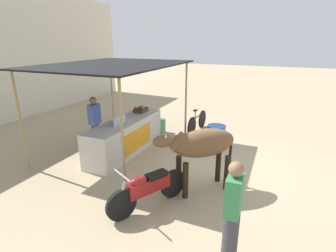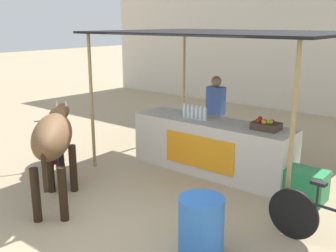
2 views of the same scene
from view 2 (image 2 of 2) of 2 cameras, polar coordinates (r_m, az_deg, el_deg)
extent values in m
plane|color=tan|center=(5.76, -5.93, -12.82)|extent=(60.00, 60.00, 0.00)
cube|color=beige|center=(12.41, 22.11, 13.36)|extent=(16.00, 0.50, 5.14)
cube|color=beige|center=(7.19, 6.28, -2.96)|extent=(3.00, 0.80, 0.96)
cube|color=orange|center=(6.86, 4.45, -3.80)|extent=(1.40, 0.02, 0.58)
cube|color=black|center=(7.10, 8.08, 13.31)|extent=(4.20, 3.20, 0.04)
cylinder|color=#997F51|center=(7.36, -11.02, 3.44)|extent=(0.06, 0.06, 2.49)
cylinder|color=#997F51|center=(5.18, 17.52, -1.79)|extent=(0.06, 0.06, 2.49)
cylinder|color=#997F51|center=(9.45, 2.34, 6.21)|extent=(0.06, 0.06, 2.49)
cylinder|color=silver|center=(7.30, 2.39, 2.20)|extent=(0.07, 0.07, 0.22)
cylinder|color=white|center=(7.28, 2.40, 3.16)|extent=(0.04, 0.04, 0.03)
cylinder|color=silver|center=(7.25, 2.96, 2.10)|extent=(0.07, 0.07, 0.22)
cylinder|color=white|center=(7.22, 2.97, 3.07)|extent=(0.04, 0.04, 0.03)
cylinder|color=silver|center=(7.20, 3.54, 2.00)|extent=(0.07, 0.07, 0.22)
cylinder|color=white|center=(7.17, 3.56, 2.97)|extent=(0.04, 0.04, 0.03)
cylinder|color=silver|center=(7.15, 4.14, 1.90)|extent=(0.07, 0.07, 0.22)
cylinder|color=white|center=(7.12, 4.15, 2.88)|extent=(0.04, 0.04, 0.03)
cylinder|color=silver|center=(7.10, 4.73, 1.80)|extent=(0.07, 0.07, 0.22)
cylinder|color=white|center=(7.07, 4.76, 2.78)|extent=(0.04, 0.04, 0.03)
cylinder|color=silver|center=(7.05, 5.34, 1.69)|extent=(0.07, 0.07, 0.22)
cylinder|color=white|center=(7.03, 5.37, 2.68)|extent=(0.04, 0.04, 0.03)
cube|color=#3F3326|center=(6.63, 14.06, -0.01)|extent=(0.44, 0.32, 0.12)
sphere|color=#8CB22D|center=(6.56, 14.40, 0.59)|extent=(0.08, 0.08, 0.08)
sphere|color=orange|center=(6.57, 14.72, 0.60)|extent=(0.08, 0.08, 0.08)
sphere|color=#B21E19|center=(6.59, 12.88, 0.75)|extent=(0.08, 0.08, 0.08)
sphere|color=#B21E19|center=(6.58, 14.87, 0.62)|extent=(0.08, 0.08, 0.08)
sphere|color=#B21E19|center=(6.56, 13.93, 0.64)|extent=(0.08, 0.08, 0.08)
sphere|color=orange|center=(6.53, 13.75, 0.57)|extent=(0.08, 0.08, 0.08)
sphere|color=orange|center=(6.58, 13.70, 0.68)|extent=(0.08, 0.08, 0.08)
sphere|color=#B21E19|center=(6.77, 13.23, 1.11)|extent=(0.08, 0.08, 0.08)
cylinder|color=#383842|center=(8.01, 6.79, -1.41)|extent=(0.22, 0.22, 0.88)
cube|color=#3F59A5|center=(7.83, 6.95, 3.65)|extent=(0.34, 0.20, 0.56)
sphere|color=#8C6647|center=(7.77, 7.04, 6.47)|extent=(0.20, 0.20, 0.20)
cube|color=#268C4C|center=(6.47, 19.39, -8.08)|extent=(0.60, 0.44, 0.48)
cylinder|color=blue|center=(4.78, 4.83, -14.23)|extent=(0.54, 0.54, 0.71)
ellipsoid|color=brown|center=(5.89, -16.41, -1.41)|extent=(1.34, 1.37, 0.60)
cylinder|color=black|center=(6.60, -16.73, -6.01)|extent=(0.12, 0.12, 0.78)
cylinder|color=black|center=(6.53, -13.59, -5.99)|extent=(0.12, 0.12, 0.78)
cylinder|color=black|center=(5.72, -18.63, -9.48)|extent=(0.12, 0.12, 0.78)
cylinder|color=black|center=(5.64, -14.98, -9.52)|extent=(0.12, 0.12, 0.78)
cylinder|color=brown|center=(6.43, -15.49, 0.97)|extent=(0.48, 0.49, 0.41)
ellipsoid|color=brown|center=(6.71, -15.09, 2.08)|extent=(0.46, 0.47, 0.26)
cone|color=beige|center=(6.67, -15.80, 3.20)|extent=(0.05, 0.05, 0.10)
cone|color=beige|center=(6.65, -14.61, 3.24)|extent=(0.05, 0.05, 0.10)
cylinder|color=black|center=(5.36, -17.52, -6.17)|extent=(0.06, 0.06, 0.60)
cylinder|color=black|center=(7.94, -16.57, -3.14)|extent=(0.57, 0.36, 0.60)
cylinder|color=black|center=(6.81, -15.31, -6.05)|extent=(0.57, 0.36, 0.60)
cube|color=maroon|center=(7.32, -16.09, -3.15)|extent=(0.88, 0.59, 0.28)
ellipsoid|color=maroon|center=(7.48, -16.40, -1.50)|extent=(0.41, 0.35, 0.20)
cube|color=black|center=(7.10, -15.99, -2.35)|extent=(0.47, 0.37, 0.10)
cylinder|color=#99999E|center=(7.74, -16.84, 0.84)|extent=(0.29, 0.50, 0.03)
cylinder|color=#99999E|center=(7.86, -16.66, -1.79)|extent=(0.20, 0.14, 0.49)
cylinder|color=black|center=(5.31, 17.69, -12.06)|extent=(0.66, 0.09, 0.66)
cylinder|color=black|center=(5.06, 23.09, -11.22)|extent=(0.85, 0.10, 0.04)
cylinder|color=black|center=(5.07, 20.88, -9.41)|extent=(0.03, 0.03, 0.28)
cube|color=black|center=(5.01, 21.05, -7.74)|extent=(0.19, 0.11, 0.04)
camera|label=1|loc=(9.82, -41.84, 13.79)|focal=28.00mm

